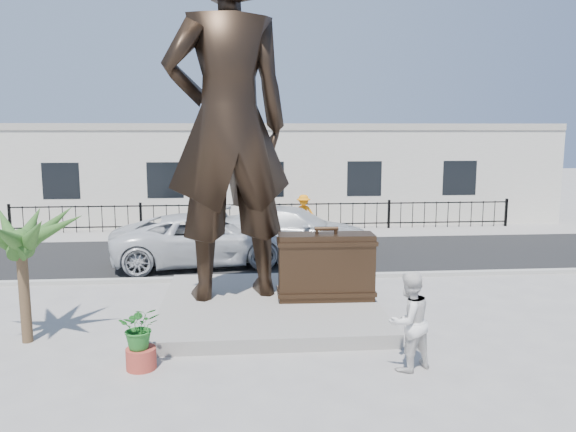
# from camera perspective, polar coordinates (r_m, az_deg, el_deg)

# --- Properties ---
(ground) EXTENTS (100.00, 100.00, 0.00)m
(ground) POSITION_cam_1_polar(r_m,az_deg,el_deg) (12.61, 0.79, -11.80)
(ground) COLOR #9E9991
(ground) RESTS_ON ground
(street) EXTENTS (40.00, 7.00, 0.01)m
(street) POSITION_cam_1_polar(r_m,az_deg,el_deg) (20.27, -1.45, -3.83)
(street) COLOR black
(street) RESTS_ON ground
(curb) EXTENTS (40.00, 0.25, 0.12)m
(curb) POSITION_cam_1_polar(r_m,az_deg,el_deg) (16.86, -0.73, -6.24)
(curb) COLOR #A5A399
(curb) RESTS_ON ground
(far_sidewalk) EXTENTS (40.00, 2.50, 0.02)m
(far_sidewalk) POSITION_cam_1_polar(r_m,az_deg,el_deg) (24.18, -2.03, -1.76)
(far_sidewalk) COLOR #9E9991
(far_sidewalk) RESTS_ON ground
(plinth) EXTENTS (5.20, 5.20, 0.30)m
(plinth) POSITION_cam_1_polar(r_m,az_deg,el_deg) (13.94, -1.90, -9.11)
(plinth) COLOR gray
(plinth) RESTS_ON ground
(fence) EXTENTS (22.00, 0.10, 1.20)m
(fence) POSITION_cam_1_polar(r_m,az_deg,el_deg) (24.87, -2.13, -0.08)
(fence) COLOR black
(fence) RESTS_ON ground
(building) EXTENTS (28.00, 7.00, 4.40)m
(building) POSITION_cam_1_polar(r_m,az_deg,el_deg) (28.85, -2.56, 4.34)
(building) COLOR silver
(building) RESTS_ON ground
(statue) EXTENTS (3.51, 2.73, 8.51)m
(statue) POSITION_cam_1_polar(r_m,az_deg,el_deg) (13.76, -6.08, 9.24)
(statue) COLOR black
(statue) RESTS_ON plinth
(suitcase) EXTENTS (2.33, 0.79, 1.63)m
(suitcase) POSITION_cam_1_polar(r_m,az_deg,el_deg) (13.80, 3.88, -5.15)
(suitcase) COLOR #322115
(suitcase) RESTS_ON plinth
(tourist) EXTENTS (1.12, 1.03, 1.86)m
(tourist) POSITION_cam_1_polar(r_m,az_deg,el_deg) (10.76, 12.16, -10.40)
(tourist) COLOR white
(tourist) RESTS_ON ground
(car_white) EXTENTS (6.35, 3.58, 1.68)m
(car_white) POSITION_cam_1_polar(r_m,az_deg,el_deg) (18.73, -8.48, -2.34)
(car_white) COLOR silver
(car_white) RESTS_ON street
(car_silver) EXTENTS (6.03, 3.43, 1.65)m
(car_silver) POSITION_cam_1_polar(r_m,az_deg,el_deg) (20.29, 0.39, -1.43)
(car_silver) COLOR silver
(car_silver) RESTS_ON street
(worker) EXTENTS (1.15, 0.81, 1.63)m
(worker) POSITION_cam_1_polar(r_m,az_deg,el_deg) (24.32, 1.59, 0.27)
(worker) COLOR orange
(worker) RESTS_ON far_sidewalk
(palm_tree) EXTENTS (1.80, 1.80, 3.20)m
(palm_tree) POSITION_cam_1_polar(r_m,az_deg,el_deg) (13.31, -24.91, -11.51)
(palm_tree) COLOR #2B521E
(palm_tree) RESTS_ON ground
(planter) EXTENTS (0.56, 0.56, 0.40)m
(planter) POSITION_cam_1_polar(r_m,az_deg,el_deg) (11.15, -14.69, -13.82)
(planter) COLOR #AA3A2D
(planter) RESTS_ON ground
(shrub) EXTENTS (0.83, 0.75, 0.82)m
(shrub) POSITION_cam_1_polar(r_m,az_deg,el_deg) (10.93, -14.81, -10.86)
(shrub) COLOR #236E24
(shrub) RESTS_ON planter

